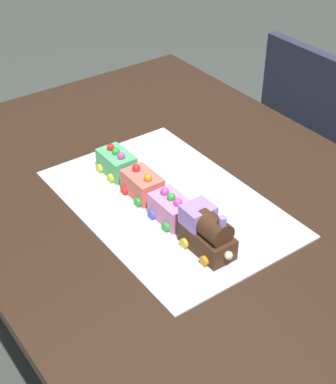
# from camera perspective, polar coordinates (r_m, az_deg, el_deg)

# --- Properties ---
(ground_plane) EXTENTS (8.00, 8.00, 0.00)m
(ground_plane) POSITION_cam_1_polar(r_m,az_deg,el_deg) (1.96, 0.45, -17.82)
(ground_plane) COLOR #474C44
(dining_table) EXTENTS (1.40, 1.00, 0.74)m
(dining_table) POSITION_cam_1_polar(r_m,az_deg,el_deg) (1.50, 0.56, -3.31)
(dining_table) COLOR #382316
(dining_table) RESTS_ON ground
(chair) EXTENTS (0.40, 0.40, 0.86)m
(chair) POSITION_cam_1_polar(r_m,az_deg,el_deg) (2.21, 14.80, 4.52)
(chair) COLOR #2D3347
(chair) RESTS_ON ground
(cake_board) EXTENTS (0.60, 0.40, 0.00)m
(cake_board) POSITION_cam_1_polar(r_m,az_deg,el_deg) (1.39, 0.00, -1.07)
(cake_board) COLOR silver
(cake_board) RESTS_ON dining_table
(cake_locomotive) EXTENTS (0.14, 0.08, 0.12)m
(cake_locomotive) POSITION_cam_1_polar(r_m,az_deg,el_deg) (1.23, 3.86, -3.93)
(cake_locomotive) COLOR #472816
(cake_locomotive) RESTS_ON cake_board
(cake_car_hopper_bubblegum) EXTENTS (0.10, 0.08, 0.07)m
(cake_car_hopper_bubblegum) POSITION_cam_1_polar(r_m,az_deg,el_deg) (1.32, 0.32, -1.62)
(cake_car_hopper_bubblegum) COLOR pink
(cake_car_hopper_bubblegum) RESTS_ON cake_board
(cake_car_tanker_coral) EXTENTS (0.10, 0.08, 0.07)m
(cake_car_tanker_coral) POSITION_cam_1_polar(r_m,az_deg,el_deg) (1.40, -2.52, 0.74)
(cake_car_tanker_coral) COLOR #F27260
(cake_car_tanker_coral) RESTS_ON cake_board
(cake_car_caboose_mint_green) EXTENTS (0.10, 0.08, 0.07)m
(cake_car_caboose_mint_green) POSITION_cam_1_polar(r_m,az_deg,el_deg) (1.49, -5.05, 2.88)
(cake_car_caboose_mint_green) COLOR #59CC7A
(cake_car_caboose_mint_green) RESTS_ON cake_board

